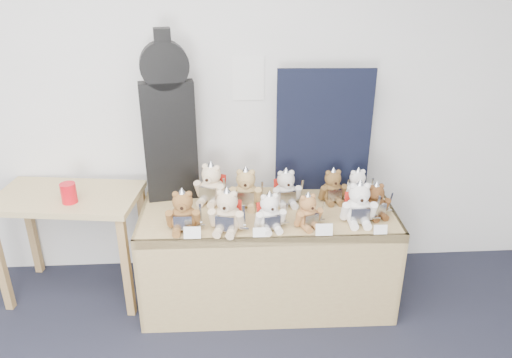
{
  "coord_description": "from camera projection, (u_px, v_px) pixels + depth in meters",
  "views": [
    {
      "loc": [
        0.67,
        -0.78,
        2.21
      ],
      "look_at": [
        0.83,
        1.94,
        0.95
      ],
      "focal_mm": 35.0,
      "sensor_mm": 36.0,
      "label": 1
    }
  ],
  "objects": [
    {
      "name": "room_shell",
      "position": [
        248.0,
        78.0,
        3.3
      ],
      "size": [
        6.0,
        6.0,
        6.0
      ],
      "color": "white",
      "rests_on": "floor"
    },
    {
      "name": "display_table",
      "position": [
        268.0,
        235.0,
        3.21
      ],
      "size": [
        1.64,
        0.71,
        0.68
      ],
      "rotation": [
        0.0,
        0.0,
        -0.02
      ],
      "color": "#9B7D4F",
      "rests_on": "floor"
    },
    {
      "name": "side_table",
      "position": [
        70.0,
        212.0,
        3.28
      ],
      "size": [
        0.97,
        0.62,
        0.76
      ],
      "rotation": [
        0.0,
        0.0,
        -0.13
      ],
      "color": "tan",
      "rests_on": "floor"
    },
    {
      "name": "guitar_case",
      "position": [
        169.0,
        121.0,
        3.15
      ],
      "size": [
        0.35,
        0.15,
        1.11
      ],
      "rotation": [
        0.0,
        0.0,
        0.16
      ],
      "color": "black",
      "rests_on": "display_table"
    },
    {
      "name": "navy_board",
      "position": [
        324.0,
        132.0,
        3.32
      ],
      "size": [
        0.63,
        0.05,
        0.84
      ],
      "primitive_type": "cube",
      "rotation": [
        0.0,
        0.0,
        -0.05
      ],
      "color": "black",
      "rests_on": "display_table"
    },
    {
      "name": "red_cup",
      "position": [
        69.0,
        193.0,
        3.1
      ],
      "size": [
        0.1,
        0.1,
        0.13
      ],
      "primitive_type": "cylinder",
      "color": "red",
      "rests_on": "side_table"
    },
    {
      "name": "teddy_front_far_left",
      "position": [
        183.0,
        212.0,
        2.94
      ],
      "size": [
        0.23,
        0.18,
        0.28
      ],
      "rotation": [
        0.0,
        0.0,
        -0.01
      ],
      "color": "brown",
      "rests_on": "display_table"
    },
    {
      "name": "teddy_front_left",
      "position": [
        227.0,
        212.0,
        2.93
      ],
      "size": [
        0.24,
        0.23,
        0.3
      ],
      "rotation": [
        0.0,
        0.0,
        -0.25
      ],
      "color": "beige",
      "rests_on": "display_table"
    },
    {
      "name": "teddy_front_centre",
      "position": [
        270.0,
        213.0,
        2.96
      ],
      "size": [
        0.22,
        0.19,
        0.26
      ],
      "rotation": [
        0.0,
        0.0,
        0.21
      ],
      "color": "silver",
      "rests_on": "display_table"
    },
    {
      "name": "teddy_front_right",
      "position": [
        308.0,
        212.0,
        2.99
      ],
      "size": [
        0.2,
        0.19,
        0.24
      ],
      "rotation": [
        0.0,
        0.0,
        0.35
      ],
      "color": "#A26C3D",
      "rests_on": "display_table"
    },
    {
      "name": "teddy_front_far_right",
      "position": [
        359.0,
        205.0,
        3.02
      ],
      "size": [
        0.24,
        0.2,
        0.3
      ],
      "rotation": [
        0.0,
        0.0,
        -0.03
      ],
      "color": "white",
      "rests_on": "display_table"
    },
    {
      "name": "teddy_front_end",
      "position": [
        375.0,
        202.0,
        3.1
      ],
      "size": [
        0.21,
        0.18,
        0.25
      ],
      "rotation": [
        0.0,
        0.0,
        0.25
      ],
      "color": "brown",
      "rests_on": "display_table"
    },
    {
      "name": "teddy_back_left",
      "position": [
        211.0,
        185.0,
        3.27
      ],
      "size": [
        0.24,
        0.24,
        0.3
      ],
      "rotation": [
        0.0,
        0.0,
        -0.39
      ],
      "color": "beige",
      "rests_on": "display_table"
    },
    {
      "name": "teddy_back_centre_left",
      "position": [
        246.0,
        189.0,
        3.22
      ],
      "size": [
        0.24,
        0.2,
        0.29
      ],
      "rotation": [
        0.0,
        0.0,
        -0.1
      ],
      "color": "tan",
      "rests_on": "display_table"
    },
    {
      "name": "teddy_back_centre_right",
      "position": [
        286.0,
        189.0,
        3.25
      ],
      "size": [
        0.23,
        0.2,
        0.27
      ],
      "rotation": [
        0.0,
        0.0,
        0.16
      ],
      "color": "beige",
      "rests_on": "display_table"
    },
    {
      "name": "teddy_back_right",
      "position": [
        333.0,
        187.0,
        3.28
      ],
      "size": [
        0.21,
        0.18,
        0.25
      ],
      "rotation": [
        0.0,
        0.0,
        0.12
      ],
      "color": "brown",
      "rests_on": "display_table"
    },
    {
      "name": "teddy_back_end",
      "position": [
        357.0,
        186.0,
        3.3
      ],
      "size": [
        0.21,
        0.18,
        0.25
      ],
      "rotation": [
        0.0,
        0.0,
        0.21
      ],
      "color": "white",
      "rests_on": "display_table"
    },
    {
      "name": "entry_card_a",
      "position": [
        192.0,
        233.0,
        2.88
      ],
      "size": [
        0.1,
        0.02,
        0.07
      ],
      "primitive_type": "cube",
      "rotation": [
        -0.24,
        0.0,
        -0.02
      ],
      "color": "white",
      "rests_on": "display_table"
    },
    {
      "name": "entry_card_b",
      "position": [
        260.0,
        232.0,
        2.9
      ],
      "size": [
        0.08,
        0.02,
        0.06
      ],
      "primitive_type": "cube",
      "rotation": [
        -0.24,
        0.0,
        -0.02
      ],
      "color": "white",
      "rests_on": "display_table"
    },
    {
      "name": "entry_card_c",
      "position": [
        324.0,
        230.0,
        2.91
      ],
      "size": [
        0.1,
        0.02,
        0.07
      ],
      "primitive_type": "cube",
      "rotation": [
        -0.24,
        0.0,
        -0.02
      ],
      "color": "white",
      "rests_on": "display_table"
    },
    {
      "name": "entry_card_d",
      "position": [
        381.0,
        230.0,
        2.92
      ],
      "size": [
        0.08,
        0.02,
        0.06
      ],
      "primitive_type": "cube",
      "rotation": [
        -0.24,
        0.0,
        -0.02
      ],
      "color": "white",
      "rests_on": "display_table"
    }
  ]
}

